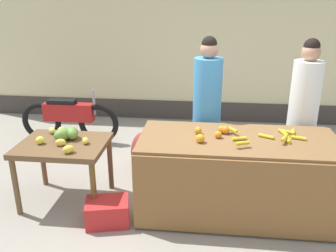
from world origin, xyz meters
The scene contains 12 objects.
ground_plane centered at (0.00, 0.00, 0.00)m, with size 24.00×24.00×0.00m, color gray.
market_wall_back centered at (0.00, 3.13, 1.43)m, with size 8.40×0.23×2.92m.
fruit_stall_counter centered at (0.51, -0.01, 0.43)m, with size 2.06×0.94×0.86m.
side_table_wooden centered at (-1.40, 0.00, 0.63)m, with size 0.95×0.76×0.73m.
banana_bunch_pile centered at (0.84, 0.03, 0.89)m, with size 0.79×0.54×0.07m.
orange_pile centered at (0.24, 0.02, 0.91)m, with size 0.37×0.37×0.09m.
mango_papaya_pile centered at (-1.40, 0.07, 0.79)m, with size 0.60×0.65×0.14m.
vendor_woman_blue_shirt centered at (0.17, 0.70, 0.92)m, with size 0.34×0.34×1.82m.
vendor_woman_white_shirt centered at (1.30, 0.69, 0.91)m, with size 0.34×0.34×1.81m.
parked_motorcycle centered at (-2.01, 1.72, 0.40)m, with size 1.60×0.18×0.88m.
produce_crate centered at (-0.82, -0.38, 0.13)m, with size 0.44×0.32×0.26m, color red.
produce_sack centered at (-0.67, 0.88, 0.27)m, with size 0.36×0.30×0.54m, color maroon.
Camera 1 is at (0.16, -3.47, 2.26)m, focal length 38.20 mm.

